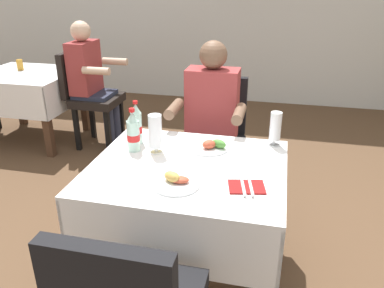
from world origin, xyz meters
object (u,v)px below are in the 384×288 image
object	(u,v)px
background_chair_right	(88,93)
beer_glass_middle	(155,134)
chair_far_diner_seat	(214,136)
background_dining_table	(28,89)
background_table_tumbler	(20,65)
plate_far_diner	(210,146)
beer_glass_left	(275,128)
main_dining_table	(188,193)
plate_near_camera	(176,182)
napkin_cutlery_set	(247,187)
cola_bottle_primary	(137,125)
cola_bottle_secondary	(133,132)
background_patron	(91,78)
seated_diner_far	(210,121)

from	to	relation	value
background_chair_right	beer_glass_middle	bearing A→B (deg)	-51.57
chair_far_diner_seat	beer_glass_middle	distance (m)	0.81
background_dining_table	background_table_tumbler	bearing A→B (deg)	141.43
plate_far_diner	background_table_tumbler	bearing A→B (deg)	146.76
plate_far_diner	beer_glass_middle	xyz separation A→B (m)	(-0.29, -0.12, 0.10)
plate_far_diner	background_dining_table	world-z (taller)	plate_far_diner
chair_far_diner_seat	beer_glass_left	world-z (taller)	chair_far_diner_seat
background_table_tumbler	main_dining_table	bearing A→B (deg)	-38.05
plate_near_camera	napkin_cutlery_set	bearing A→B (deg)	8.39
cola_bottle_primary	background_chair_right	bearing A→B (deg)	126.78
cola_bottle_secondary	background_chair_right	size ratio (longest dim) A/B	0.26
plate_near_camera	plate_far_diner	world-z (taller)	plate_near_camera
plate_near_camera	background_dining_table	world-z (taller)	plate_near_camera
plate_near_camera	background_table_tumbler	bearing A→B (deg)	138.61
plate_near_camera	cola_bottle_primary	xyz separation A→B (m)	(-0.36, 0.44, 0.10)
napkin_cutlery_set	main_dining_table	bearing A→B (deg)	153.30
cola_bottle_secondary	background_patron	world-z (taller)	background_patron
plate_near_camera	background_table_tumbler	distance (m)	2.98
main_dining_table	napkin_cutlery_set	xyz separation A→B (m)	(0.33, -0.16, 0.18)
beer_glass_left	background_dining_table	world-z (taller)	beer_glass_left
napkin_cutlery_set	chair_far_diner_seat	bearing A→B (deg)	108.08
background_chair_right	background_table_tumbler	distance (m)	0.84
napkin_cutlery_set	background_patron	distance (m)	2.51
napkin_cutlery_set	cola_bottle_primary	bearing A→B (deg)	150.70
beer_glass_middle	background_table_tumbler	distance (m)	2.61
plate_near_camera	cola_bottle_primary	bearing A→B (deg)	129.14
background_dining_table	background_table_tumbler	world-z (taller)	background_table_tumbler
chair_far_diner_seat	beer_glass_left	distance (m)	0.70
main_dining_table	background_chair_right	world-z (taller)	background_chair_right
main_dining_table	plate_near_camera	distance (m)	0.29
seated_diner_far	beer_glass_middle	xyz separation A→B (m)	(-0.20, -0.61, 0.13)
chair_far_diner_seat	plate_near_camera	world-z (taller)	chair_far_diner_seat
cola_bottle_primary	background_chair_right	world-z (taller)	cola_bottle_primary
cola_bottle_secondary	napkin_cutlery_set	bearing A→B (deg)	-22.73
plate_near_camera	main_dining_table	bearing A→B (deg)	87.84
background_dining_table	background_chair_right	world-z (taller)	background_chair_right
beer_glass_left	cola_bottle_primary	world-z (taller)	cola_bottle_primary
main_dining_table	cola_bottle_primary	distance (m)	0.52
beer_glass_left	plate_far_diner	bearing A→B (deg)	-159.66
plate_near_camera	cola_bottle_secondary	xyz separation A→B (m)	(-0.34, 0.33, 0.09)
chair_far_diner_seat	background_patron	bearing A→B (deg)	149.41
cola_bottle_primary	background_dining_table	bearing A→B (deg)	140.76
main_dining_table	cola_bottle_secondary	xyz separation A→B (m)	(-0.35, 0.12, 0.28)
background_table_tumbler	beer_glass_middle	bearing A→B (deg)	-38.93
main_dining_table	background_dining_table	world-z (taller)	same
plate_near_camera	beer_glass_middle	size ratio (longest dim) A/B	1.03
beer_glass_middle	chair_far_diner_seat	bearing A→B (deg)	73.55
napkin_cutlery_set	plate_near_camera	bearing A→B (deg)	-171.61
background_patron	plate_near_camera	bearing A→B (deg)	-53.62
plate_far_diner	background_chair_right	world-z (taller)	background_chair_right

